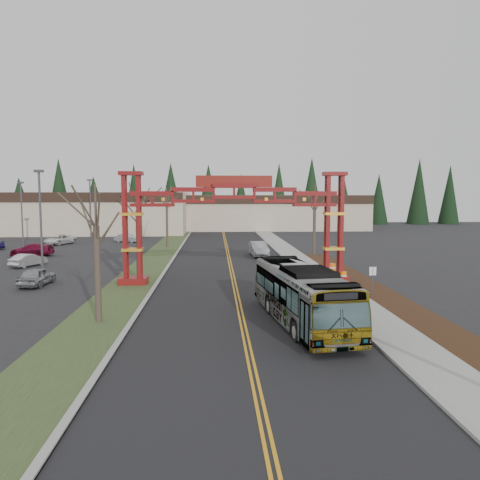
{
  "coord_description": "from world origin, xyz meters",
  "views": [
    {
      "loc": [
        -1.47,
        -18.94,
        7.11
      ],
      "look_at": [
        0.16,
        12.06,
        4.09
      ],
      "focal_mm": 35.0,
      "sensor_mm": 36.0,
      "label": 1
    }
  ],
  "objects": [
    {
      "name": "sidewalk_right",
      "position": [
        7.6,
        25.0,
        0.08
      ],
      "size": [
        2.6,
        110.0,
        0.14
      ],
      "primitive_type": "cube",
      "color": "gray",
      "rests_on": "ground"
    },
    {
      "name": "curb_right",
      "position": [
        6.15,
        25.0,
        0.07
      ],
      "size": [
        0.3,
        110.0,
        0.15
      ],
      "primitive_type": "cube",
      "color": "#989893",
      "rests_on": "ground"
    },
    {
      "name": "conifer_treeline",
      "position": [
        0.25,
        92.0,
        6.49
      ],
      "size": [
        116.1,
        5.6,
        13.0
      ],
      "color": "black",
      "rests_on": "ground"
    },
    {
      "name": "barrel_north",
      "position": [
        8.9,
        21.64,
        0.51
      ],
      "size": [
        0.55,
        0.55,
        1.01
      ],
      "color": "orange",
      "rests_on": "ground"
    },
    {
      "name": "parked_car_near_a",
      "position": [
        -15.49,
        18.0,
        0.72
      ],
      "size": [
        1.92,
        4.3,
        1.43
      ],
      "primitive_type": "imported",
      "rotation": [
        0.0,
        0.0,
        3.09
      ],
      "color": "#939799",
      "rests_on": "ground"
    },
    {
      "name": "lane_line_left",
      "position": [
        -0.12,
        25.0,
        0.03
      ],
      "size": [
        0.12,
        100.0,
        0.01
      ],
      "primitive_type": "cube",
      "color": "orange",
      "rests_on": "road"
    },
    {
      "name": "parked_car_far_b",
      "position": [
        -23.77,
        48.91,
        0.69
      ],
      "size": [
        4.11,
        5.49,
        1.39
      ],
      "primitive_type": "imported",
      "rotation": [
        0.0,
        0.0,
        -0.41
      ],
      "color": "white",
      "rests_on": "ground"
    },
    {
      "name": "silver_sedan",
      "position": [
        3.49,
        34.64,
        0.84
      ],
      "size": [
        2.15,
        5.2,
        1.67
      ],
      "primitive_type": "imported",
      "rotation": [
        0.0,
        0.0,
        0.08
      ],
      "color": "#A5A8AD",
      "rests_on": "ground"
    },
    {
      "name": "bare_tree_median_mid",
      "position": [
        -8.0,
        20.48,
        5.73
      ],
      "size": [
        3.03,
        3.03,
        7.77
      ],
      "color": "#382D26",
      "rests_on": "ground"
    },
    {
      "name": "retail_building_west",
      "position": [
        -30.0,
        71.96,
        3.76
      ],
      "size": [
        46.0,
        22.3,
        7.5
      ],
      "color": "#B9A98E",
      "rests_on": "ground"
    },
    {
      "name": "grass_median",
      "position": [
        -8.0,
        25.0,
        0.04
      ],
      "size": [
        4.0,
        110.0,
        0.08
      ],
      "primitive_type": "cube",
      "color": "#304120",
      "rests_on": "ground"
    },
    {
      "name": "gateway_arch",
      "position": [
        0.0,
        18.0,
        5.98
      ],
      "size": [
        18.2,
        1.6,
        8.9
      ],
      "color": "#66110D",
      "rests_on": "ground"
    },
    {
      "name": "lane_line_right",
      "position": [
        0.12,
        25.0,
        0.03
      ],
      "size": [
        0.12,
        100.0,
        0.01
      ],
      "primitive_type": "cube",
      "color": "orange",
      "rests_on": "road"
    },
    {
      "name": "ground",
      "position": [
        0.0,
        0.0,
        0.0
      ],
      "size": [
        200.0,
        200.0,
        0.0
      ],
      "primitive_type": "plane",
      "color": "black",
      "rests_on": "ground"
    },
    {
      "name": "landscape_strip",
      "position": [
        10.2,
        10.0,
        0.06
      ],
      "size": [
        2.6,
        50.0,
        0.12
      ],
      "primitive_type": "cube",
      "color": "black",
      "rests_on": "ground"
    },
    {
      "name": "street_sign",
      "position": [
        9.34,
        12.35,
        1.55
      ],
      "size": [
        0.49,
        0.08,
        2.15
      ],
      "color": "#3F3F44",
      "rests_on": "ground"
    },
    {
      "name": "curb_left",
      "position": [
        -6.15,
        25.0,
        0.07
      ],
      "size": [
        0.3,
        110.0,
        0.15
      ],
      "primitive_type": "cube",
      "color": "#989893",
      "rests_on": "ground"
    },
    {
      "name": "barrel_south",
      "position": [
        8.71,
        17.47,
        0.5
      ],
      "size": [
        0.54,
        0.54,
        0.99
      ],
      "color": "orange",
      "rests_on": "ground"
    },
    {
      "name": "light_pole_mid",
      "position": [
        -27.6,
        45.62,
        5.11
      ],
      "size": [
        0.77,
        0.38,
        8.84
      ],
      "color": "#3F3F44",
      "rests_on": "ground"
    },
    {
      "name": "bare_tree_median_near",
      "position": [
        -8.0,
        6.94,
        5.36
      ],
      "size": [
        3.48,
        3.48,
        7.69
      ],
      "color": "#382D26",
      "rests_on": "ground"
    },
    {
      "name": "parked_car_far_a",
      "position": [
        -14.67,
        51.47,
        0.63
      ],
      "size": [
        4.05,
        2.63,
        1.26
      ],
      "primitive_type": "imported",
      "rotation": [
        0.0,
        0.0,
        1.2
      ],
      "color": "#B1B5B9",
      "rests_on": "ground"
    },
    {
      "name": "barrel_mid",
      "position": [
        8.79,
        18.78,
        0.45
      ],
      "size": [
        0.48,
        0.48,
        0.89
      ],
      "color": "orange",
      "rests_on": "ground"
    },
    {
      "name": "light_pole_near",
      "position": [
        -18.0,
        26.15,
        5.46
      ],
      "size": [
        0.82,
        0.41,
        9.44
      ],
      "color": "#3F3F44",
      "rests_on": "ground"
    },
    {
      "name": "transit_bus",
      "position": [
        3.23,
        6.15,
        1.62
      ],
      "size": [
        4.19,
        11.89,
        3.24
      ],
      "primitive_type": "imported",
      "rotation": [
        0.0,
        0.0,
        0.13
      ],
      "color": "#B8BBC0",
      "rests_on": "ground"
    },
    {
      "name": "light_pole_far",
      "position": [
        -22.14,
        59.7,
        5.57
      ],
      "size": [
        0.84,
        0.42,
        9.63
      ],
      "color": "#3F3F44",
      "rests_on": "ground"
    },
    {
      "name": "parked_car_mid_a",
      "position": [
        -22.81,
        36.15,
        0.72
      ],
      "size": [
        5.22,
        2.74,
        1.44
      ],
      "primitive_type": "imported",
      "rotation": [
        0.0,
        0.0,
        4.56
      ],
      "color": "maroon",
      "rests_on": "ground"
    },
    {
      "name": "retail_building_east",
      "position": [
        10.0,
        79.95,
        3.51
      ],
      "size": [
        38.0,
        20.3,
        7.0
      ],
      "color": "#B9A98E",
      "rests_on": "ground"
    },
    {
      "name": "parked_car_near_b",
      "position": [
        -20.08,
        28.04,
        0.64
      ],
      "size": [
        2.74,
        4.11,
        1.28
      ],
      "primitive_type": "imported",
      "rotation": [
        0.0,
        0.0,
        2.75
      ],
      "color": "silver",
      "rests_on": "ground"
    },
    {
      "name": "bare_tree_median_far",
      "position": [
        -8.0,
        44.29,
        5.99
      ],
      "size": [
        3.04,
        3.04,
        8.04
      ],
      "color": "#382D26",
      "rests_on": "ground"
    },
    {
      "name": "bare_tree_right_far",
      "position": [
        10.0,
        34.7,
        6.14
      ],
      "size": [
        3.48,
        3.48,
        8.48
      ],
      "color": "#382D26",
      "rests_on": "ground"
    },
    {
      "name": "road",
      "position": [
        0.0,
        25.0,
        0.01
      ],
      "size": [
        12.0,
        110.0,
        0.02
      ],
      "primitive_type": "cube",
      "color": "black",
      "rests_on": "ground"
    }
  ]
}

